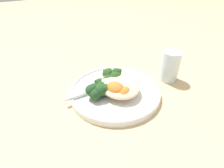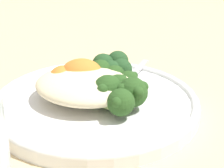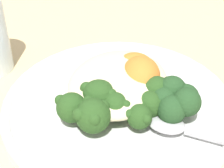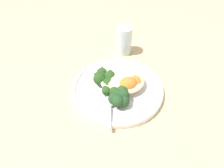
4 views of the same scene
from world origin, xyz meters
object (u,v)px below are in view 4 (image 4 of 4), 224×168
(plate, at_px, (118,89))
(broccoli_stalk_6, at_px, (122,91))
(broccoli_stalk_1, at_px, (112,78))
(broccoli_stalk_3, at_px, (111,83))
(sweet_potato_chunk_1, at_px, (128,84))
(broccoli_stalk_5, at_px, (116,90))
(quinoa_mound, at_px, (122,80))
(broccoli_stalk_4, at_px, (111,88))
(sweet_potato_chunk_2, at_px, (128,83))
(sweet_potato_chunk_3, at_px, (135,82))
(broccoli_stalk_2, at_px, (103,79))
(water_glass, at_px, (124,40))
(sweet_potato_chunk_0, at_px, (129,86))
(broccoli_stalk_0, at_px, (105,74))
(kale_tuft, at_px, (120,98))
(spoon, at_px, (110,104))

(plate, bearing_deg, broccoli_stalk_6, 112.66)
(broccoli_stalk_1, relative_size, broccoli_stalk_3, 1.11)
(broccoli_stalk_1, bearing_deg, sweet_potato_chunk_1, 151.74)
(broccoli_stalk_3, distance_m, broccoli_stalk_5, 0.04)
(quinoa_mound, relative_size, broccoli_stalk_4, 1.66)
(sweet_potato_chunk_2, distance_m, sweet_potato_chunk_3, 0.02)
(quinoa_mound, relative_size, sweet_potato_chunk_1, 2.34)
(broccoli_stalk_2, relative_size, broccoli_stalk_3, 1.63)
(quinoa_mound, distance_m, sweet_potato_chunk_3, 0.04)
(broccoli_stalk_2, relative_size, broccoli_stalk_6, 1.49)
(plate, distance_m, sweet_potato_chunk_2, 0.04)
(broccoli_stalk_4, bearing_deg, broccoli_stalk_3, -128.62)
(broccoli_stalk_3, xyz_separation_m, water_glass, (-0.04, -0.22, 0.02))
(broccoli_stalk_2, height_order, sweet_potato_chunk_0, broccoli_stalk_2)
(broccoli_stalk_0, distance_m, broccoli_stalk_3, 0.04)
(broccoli_stalk_1, distance_m, sweet_potato_chunk_3, 0.07)
(broccoli_stalk_4, height_order, broccoli_stalk_6, broccoli_stalk_6)
(broccoli_stalk_1, relative_size, kale_tuft, 1.45)
(broccoli_stalk_3, relative_size, sweet_potato_chunk_3, 1.64)
(sweet_potato_chunk_0, bearing_deg, broccoli_stalk_2, -18.19)
(broccoli_stalk_0, height_order, sweet_potato_chunk_2, same)
(broccoli_stalk_5, bearing_deg, spoon, 4.70)
(quinoa_mound, distance_m, spoon, 0.09)
(broccoli_stalk_0, relative_size, sweet_potato_chunk_3, 2.07)
(broccoli_stalk_6, bearing_deg, broccoli_stalk_5, -89.05)
(broccoli_stalk_2, xyz_separation_m, broccoli_stalk_5, (-0.04, 0.04, -0.00))
(broccoli_stalk_5, distance_m, spoon, 0.05)
(broccoli_stalk_6, xyz_separation_m, sweet_potato_chunk_3, (-0.04, -0.04, 0.00))
(broccoli_stalk_3, relative_size, broccoli_stalk_6, 0.91)
(broccoli_stalk_2, bearing_deg, sweet_potato_chunk_1, 159.32)
(broccoli_stalk_4, height_order, kale_tuft, kale_tuft)
(broccoli_stalk_1, height_order, broccoli_stalk_4, broccoli_stalk_1)
(broccoli_stalk_2, distance_m, sweet_potato_chunk_3, 0.10)
(sweet_potato_chunk_0, height_order, sweet_potato_chunk_1, sweet_potato_chunk_1)
(sweet_potato_chunk_3, height_order, water_glass, water_glass)
(sweet_potato_chunk_3, xyz_separation_m, spoon, (0.08, 0.08, -0.01))
(sweet_potato_chunk_0, bearing_deg, broccoli_stalk_4, 7.07)
(sweet_potato_chunk_0, distance_m, kale_tuft, 0.06)
(spoon, bearing_deg, sweet_potato_chunk_2, 140.30)
(broccoli_stalk_3, distance_m, sweet_potato_chunk_2, 0.05)
(broccoli_stalk_3, xyz_separation_m, broccoli_stalk_6, (-0.03, 0.03, 0.00))
(broccoli_stalk_6, height_order, sweet_potato_chunk_2, broccoli_stalk_6)
(broccoli_stalk_1, relative_size, sweet_potato_chunk_1, 1.44)
(sweet_potato_chunk_3, height_order, kale_tuft, kale_tuft)
(broccoli_stalk_2, bearing_deg, plate, 162.03)
(plate, xyz_separation_m, kale_tuft, (-0.01, 0.06, 0.03))
(sweet_potato_chunk_3, bearing_deg, broccoli_stalk_3, 3.78)
(sweet_potato_chunk_2, relative_size, spoon, 0.48)
(quinoa_mound, xyz_separation_m, sweet_potato_chunk_2, (-0.02, 0.01, 0.00))
(plate, xyz_separation_m, broccoli_stalk_5, (0.00, 0.03, 0.02))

